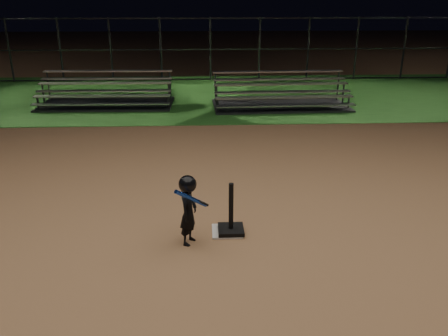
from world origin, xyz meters
TOP-DOWN VIEW (x-y plane):
  - ground at (0.00, 0.00)m, footprint 80.00×80.00m
  - grass_strip at (0.00, 10.00)m, footprint 60.00×8.00m
  - home_plate at (0.00, 0.00)m, footprint 0.45×0.45m
  - batting_tee at (0.06, -0.03)m, footprint 0.38×0.38m
  - child_batter at (-0.56, -0.29)m, footprint 0.47×0.55m
  - bleacher_left at (-3.41, 8.57)m, footprint 4.19×2.09m
  - bleacher_right at (2.12, 8.12)m, footprint 4.27×2.19m
  - backstop_fence at (0.00, 13.00)m, footprint 20.08×0.08m

SIDE VIEW (x-z plane):
  - ground at x=0.00m, z-range 0.00..0.00m
  - grass_strip at x=0.00m, z-range 0.00..0.01m
  - home_plate at x=0.00m, z-range 0.00..0.02m
  - batting_tee at x=0.06m, z-range -0.22..0.56m
  - bleacher_left at x=-3.41m, z-range -0.30..0.72m
  - bleacher_right at x=2.12m, z-range -0.30..0.73m
  - child_batter at x=-0.56m, z-range 0.03..1.07m
  - backstop_fence at x=0.00m, z-range 0.00..2.50m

